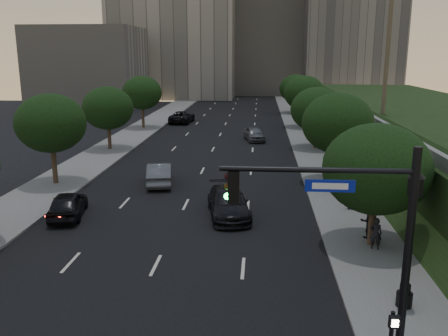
# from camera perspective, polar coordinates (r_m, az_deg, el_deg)

# --- Properties ---
(ground) EXTENTS (160.00, 160.00, 0.00)m
(ground) POSITION_cam_1_polar(r_m,az_deg,el_deg) (18.08, -11.76, -18.21)
(ground) COLOR black
(ground) RESTS_ON ground
(road_surface) EXTENTS (16.00, 140.00, 0.02)m
(road_surface) POSITION_cam_1_polar(r_m,az_deg,el_deg) (45.93, -1.58, 1.76)
(road_surface) COLOR black
(road_surface) RESTS_ON ground
(sidewalk_right) EXTENTS (4.50, 140.00, 0.15)m
(sidewalk_right) POSITION_cam_1_polar(r_m,az_deg,el_deg) (46.03, 11.23, 1.61)
(sidewalk_right) COLOR slate
(sidewalk_right) RESTS_ON ground
(sidewalk_left) EXTENTS (4.50, 140.00, 0.15)m
(sidewalk_left) POSITION_cam_1_polar(r_m,az_deg,el_deg) (48.04, -13.84, 1.97)
(sidewalk_left) COLOR slate
(sidewalk_left) RESTS_ON ground
(parapet_wall) EXTENTS (0.35, 90.00, 0.70)m
(parapet_wall) POSITION_cam_1_polar(r_m,az_deg,el_deg) (43.92, 16.03, 6.43)
(parapet_wall) COLOR slate
(parapet_wall) RESTS_ON embankment
(office_block_left) EXTENTS (26.00, 20.00, 32.00)m
(office_block_left) POSITION_cam_1_polar(r_m,az_deg,el_deg) (108.52, -5.86, 17.02)
(office_block_left) COLOR gray
(office_block_left) RESTS_ON ground
(office_block_mid) EXTENTS (22.00, 18.00, 26.00)m
(office_block_mid) POSITION_cam_1_polar(r_m,az_deg,el_deg) (116.77, 5.14, 15.32)
(office_block_mid) COLOR #A3A095
(office_block_mid) RESTS_ON ground
(office_block_right) EXTENTS (20.00, 22.00, 36.00)m
(office_block_right) POSITION_cam_1_polar(r_m,az_deg,el_deg) (112.72, 14.88, 17.55)
(office_block_right) COLOR gray
(office_block_right) RESTS_ON ground
(office_block_filler) EXTENTS (18.00, 16.00, 14.00)m
(office_block_filler) POSITION_cam_1_polar(r_m,az_deg,el_deg) (90.10, -15.91, 11.56)
(office_block_filler) COLOR #A3A095
(office_block_filler) RESTS_ON ground
(tree_right_a) EXTENTS (5.20, 5.20, 6.24)m
(tree_right_a) POSITION_cam_1_polar(r_m,az_deg,el_deg) (24.03, 17.85, -0.11)
(tree_right_a) COLOR #38281C
(tree_right_a) RESTS_ON ground
(tree_right_b) EXTENTS (5.20, 5.20, 6.74)m
(tree_right_b) POSITION_cam_1_polar(r_m,az_deg,el_deg) (35.52, 13.51, 5.26)
(tree_right_b) COLOR #38281C
(tree_right_b) RESTS_ON ground
(tree_right_c) EXTENTS (5.20, 5.20, 6.24)m
(tree_right_c) POSITION_cam_1_polar(r_m,az_deg,el_deg) (48.35, 11.09, 6.93)
(tree_right_c) COLOR #38281C
(tree_right_c) RESTS_ON ground
(tree_right_d) EXTENTS (5.20, 5.20, 6.74)m
(tree_right_d) POSITION_cam_1_polar(r_m,az_deg,el_deg) (62.17, 9.63, 8.89)
(tree_right_d) COLOR #38281C
(tree_right_d) RESTS_ON ground
(tree_right_e) EXTENTS (5.20, 5.20, 6.24)m
(tree_right_e) POSITION_cam_1_polar(r_m,az_deg,el_deg) (77.11, 8.62, 9.44)
(tree_right_e) COLOR #38281C
(tree_right_e) RESTS_ON ground
(tree_left_b) EXTENTS (5.00, 5.00, 6.71)m
(tree_left_b) POSITION_cam_1_polar(r_m,az_deg,el_deg) (36.28, -20.12, 5.07)
(tree_left_b) COLOR #38281C
(tree_left_b) RESTS_ON ground
(tree_left_c) EXTENTS (5.00, 5.00, 6.34)m
(tree_left_c) POSITION_cam_1_polar(r_m,az_deg,el_deg) (48.36, -13.81, 7.01)
(tree_left_c) COLOR #38281C
(tree_left_c) RESTS_ON ground
(tree_left_d) EXTENTS (5.00, 5.00, 6.71)m
(tree_left_d) POSITION_cam_1_polar(r_m,az_deg,el_deg) (61.74, -9.83, 8.90)
(tree_left_d) COLOR #38281C
(tree_left_d) RESTS_ON ground
(traffic_signal_mast) EXTENTS (5.68, 0.56, 7.00)m
(traffic_signal_mast) POSITION_cam_1_polar(r_m,az_deg,el_deg) (14.53, 16.98, -10.46)
(traffic_signal_mast) COLOR black
(traffic_signal_mast) RESTS_ON ground
(street_lamp) EXTENTS (0.64, 0.64, 5.62)m
(street_lamp) POSITION_cam_1_polar(r_m,az_deg,el_deg) (18.84, 21.42, -8.59)
(street_lamp) COLOR black
(street_lamp) RESTS_ON ground
(sedan_near_left) EXTENTS (2.69, 4.81, 1.55)m
(sedan_near_left) POSITION_cam_1_polar(r_m,az_deg,el_deg) (29.56, -18.29, -4.17)
(sedan_near_left) COLOR black
(sedan_near_left) RESTS_ON ground
(sedan_mid_left) EXTENTS (2.59, 5.17, 1.63)m
(sedan_mid_left) POSITION_cam_1_polar(r_m,az_deg,el_deg) (35.30, -7.78, -0.67)
(sedan_mid_left) COLOR #54555B
(sedan_mid_left) RESTS_ON ground
(sedan_far_left) EXTENTS (3.16, 6.11, 1.65)m
(sedan_far_left) POSITION_cam_1_polar(r_m,az_deg,el_deg) (66.64, -5.07, 6.14)
(sedan_far_left) COLOR black
(sedan_far_left) RESTS_ON ground
(sedan_near_right) EXTENTS (3.19, 5.83, 1.60)m
(sedan_near_right) POSITION_cam_1_polar(r_m,az_deg,el_deg) (28.21, 0.53, -4.24)
(sedan_near_right) COLOR black
(sedan_near_right) RESTS_ON ground
(sedan_far_right) EXTENTS (2.77, 4.87, 1.56)m
(sedan_far_right) POSITION_cam_1_polar(r_m,az_deg,el_deg) (52.75, 3.65, 4.14)
(sedan_far_right) COLOR #57595E
(sedan_far_right) RESTS_ON ground
(pedestrian_a) EXTENTS (0.64, 0.48, 1.59)m
(pedestrian_a) POSITION_cam_1_polar(r_m,az_deg,el_deg) (24.36, 17.79, -7.50)
(pedestrian_a) COLOR black
(pedestrian_a) RESTS_ON sidewalk_right
(pedestrian_b) EXTENTS (0.93, 0.75, 1.80)m
(pedestrian_b) POSITION_cam_1_polar(r_m,az_deg,el_deg) (25.64, 17.01, -6.13)
(pedestrian_b) COLOR black
(pedestrian_b) RESTS_ON sidewalk_right
(pedestrian_c) EXTENTS (1.01, 0.57, 1.62)m
(pedestrian_c) POSITION_cam_1_polar(r_m,az_deg,el_deg) (29.98, 15.09, -3.31)
(pedestrian_c) COLOR black
(pedestrian_c) RESTS_ON sidewalk_right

